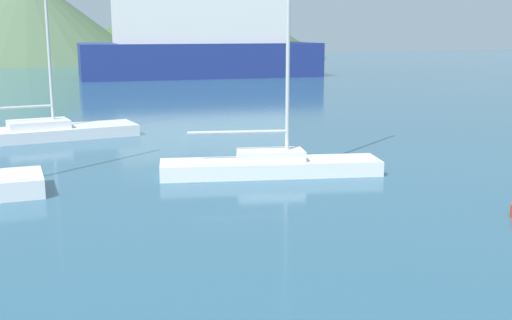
% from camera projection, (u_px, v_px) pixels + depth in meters
% --- Properties ---
extents(sailboat_inner, '(8.13, 3.41, 8.70)m').
position_uv_depth(sailboat_inner, '(39.00, 131.00, 26.27)').
color(sailboat_inner, silver).
rests_on(sailboat_inner, ground_plane).
extents(sailboat_middle, '(6.95, 2.64, 10.47)m').
position_uv_depth(sailboat_middle, '(271.00, 161.00, 19.85)').
color(sailboat_middle, white).
rests_on(sailboat_middle, ground_plane).
extents(ferry_distant, '(22.29, 9.18, 9.21)m').
position_uv_depth(ferry_distant, '(199.00, 41.00, 61.01)').
color(ferry_distant, navy).
rests_on(ferry_distant, ground_plane).
extents(hill_central, '(32.48, 32.48, 12.28)m').
position_uv_depth(hill_central, '(28.00, 17.00, 89.21)').
color(hill_central, '#4C6647').
rests_on(hill_central, ground_plane).
extents(hill_east, '(41.64, 41.64, 12.51)m').
position_uv_depth(hill_east, '(194.00, 17.00, 100.09)').
color(hill_east, '#3D6038').
rests_on(hill_east, ground_plane).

